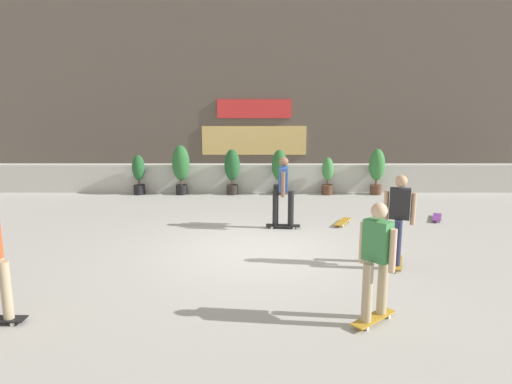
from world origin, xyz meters
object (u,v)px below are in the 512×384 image
object	(u,v)px
potted_plant_0	(137,173)
potted_plant_3	(278,169)
skater_far_right	(282,189)
potted_plant_5	(375,168)
skater_by_wall_right	(375,257)
skateboard_near_camera	(341,222)
skater_by_wall_left	(397,216)
potted_plant_2	(231,169)
potted_plant_4	(326,175)
skateboard_aside	(435,217)
potted_plant_1	(179,166)

from	to	relation	value
potted_plant_0	potted_plant_3	size ratio (longest dim) A/B	0.88
skater_far_right	potted_plant_5	bearing A→B (deg)	51.04
skater_by_wall_right	skateboard_near_camera	distance (m)	5.18
skater_by_wall_left	skateboard_near_camera	distance (m)	3.04
potted_plant_5	skater_by_wall_left	size ratio (longest dim) A/B	0.86
skater_far_right	potted_plant_2	bearing A→B (deg)	109.54
potted_plant_0	skater_far_right	size ratio (longest dim) A/B	0.74
potted_plant_4	skateboard_aside	size ratio (longest dim) A/B	1.45
potted_plant_4	potted_plant_0	bearing A→B (deg)	180.00
potted_plant_5	skateboard_near_camera	world-z (taller)	potted_plant_5
potted_plant_0	potted_plant_3	xyz separation A→B (m)	(4.45, 0.00, 0.13)
potted_plant_0	potted_plant_3	distance (m)	4.45
potted_plant_2	skater_by_wall_right	world-z (taller)	skater_by_wall_right
potted_plant_3	skater_by_wall_left	bearing A→B (deg)	-74.03
skater_by_wall_left	skateboard_near_camera	bearing A→B (deg)	99.18
potted_plant_3	skater_far_right	world-z (taller)	skater_far_right
potted_plant_4	skater_far_right	bearing A→B (deg)	-112.54
skater_by_wall_right	skater_by_wall_left	world-z (taller)	same
potted_plant_0	potted_plant_2	distance (m)	2.96
potted_plant_4	skater_by_wall_right	world-z (taller)	skater_by_wall_right
potted_plant_0	potted_plant_2	xyz separation A→B (m)	(2.96, -0.00, 0.14)
potted_plant_4	skater_by_wall_right	xyz separation A→B (m)	(-0.65, -8.65, 0.32)
potted_plant_1	skateboard_aside	distance (m)	7.67
potted_plant_1	potted_plant_5	size ratio (longest dim) A/B	1.08
potted_plant_3	skater_far_right	distance (m)	3.93
potted_plant_1	potted_plant_3	world-z (taller)	potted_plant_1
potted_plant_2	skateboard_aside	bearing A→B (deg)	-30.42
skateboard_near_camera	skater_far_right	bearing A→B (deg)	-166.52
potted_plant_2	skater_by_wall_left	distance (m)	7.25
potted_plant_4	skater_far_right	world-z (taller)	skater_far_right
potted_plant_2	skater_by_wall_left	world-z (taller)	skater_by_wall_left
potted_plant_1	potted_plant_2	distance (m)	1.62
potted_plant_5	skater_by_wall_left	world-z (taller)	skater_by_wall_left
potted_plant_4	potted_plant_1	bearing A→B (deg)	180.00
skater_by_wall_left	skateboard_aside	bearing A→B (deg)	58.81
potted_plant_3	skateboard_aside	size ratio (longest dim) A/B	1.75
potted_plant_4	skateboard_near_camera	size ratio (longest dim) A/B	1.47
skater_by_wall_right	skateboard_near_camera	size ratio (longest dim) A/B	2.11
potted_plant_0	skater_by_wall_left	bearing A→B (deg)	-45.66
skateboard_aside	potted_plant_1	bearing A→B (deg)	155.73
potted_plant_1	skateboard_aside	bearing A→B (deg)	-24.27
potted_plant_5	potted_plant_0	bearing A→B (deg)	180.00
skater_by_wall_right	skater_far_right	xyz separation A→B (m)	(-0.98, 4.72, 0.00)
skater_far_right	skateboard_aside	xyz separation A→B (m)	(3.94, 0.79, -0.88)
skater_by_wall_left	potted_plant_5	bearing A→B (deg)	79.18
potted_plant_2	skateboard_near_camera	world-z (taller)	potted_plant_2
skater_by_wall_left	potted_plant_2	bearing A→B (deg)	117.38
potted_plant_4	potted_plant_2	bearing A→B (deg)	-180.00
skater_by_wall_right	skater_by_wall_left	distance (m)	2.41
skater_far_right	skateboard_near_camera	size ratio (longest dim) A/B	2.11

